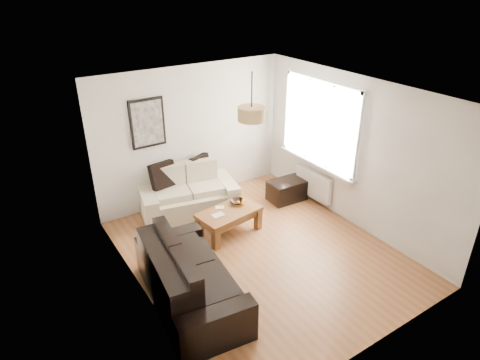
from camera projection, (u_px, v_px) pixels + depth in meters
floor at (260, 252)px, 6.72m from camera, size 4.50×4.50×0.00m
ceiling at (265, 93)px, 5.56m from camera, size 3.80×4.50×0.00m
wall_back at (192, 135)px, 7.83m from camera, size 3.80×0.04×2.60m
wall_front at (386, 259)px, 4.46m from camera, size 3.80×0.04×2.60m
wall_left at (139, 217)px, 5.21m from camera, size 0.04×4.50×2.60m
wall_right at (353, 153)px, 7.07m from camera, size 0.04×4.50×2.60m
window_bay at (320, 123)px, 7.51m from camera, size 0.14×1.90×1.60m
radiator at (313, 184)px, 8.04m from camera, size 0.10×0.90×0.52m
poster at (147, 123)px, 7.21m from camera, size 0.62×0.04×0.87m
pendant_shade at (252, 114)px, 5.95m from camera, size 0.40×0.40×0.20m
loveseat_cream at (188, 191)px, 7.68m from camera, size 1.89×1.28×0.86m
sofa_leather at (190, 275)px, 5.55m from camera, size 1.21×2.12×0.87m
coffee_table at (229, 222)px, 7.14m from camera, size 1.14×0.73×0.44m
ottoman at (287, 190)px, 8.19m from camera, size 0.73×0.49×0.41m
cushion_left at (163, 175)px, 7.50m from camera, size 0.48×0.21×0.47m
cushion_right at (201, 166)px, 7.89m from camera, size 0.44×0.27×0.42m
fruit_bowl at (237, 202)px, 7.26m from camera, size 0.27×0.27×0.06m
orange_a at (242, 204)px, 7.17m from camera, size 0.08×0.08×0.07m
orange_b at (243, 201)px, 7.26m from camera, size 0.07×0.07×0.06m
orange_c at (238, 203)px, 7.20m from camera, size 0.08×0.08×0.07m
papers at (218, 215)px, 6.91m from camera, size 0.20×0.14×0.01m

